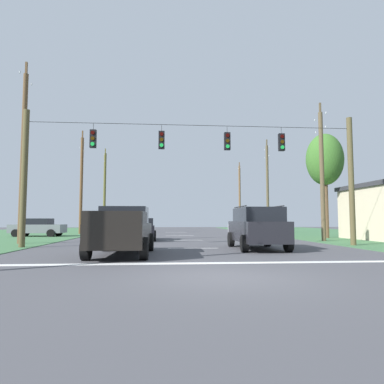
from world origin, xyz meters
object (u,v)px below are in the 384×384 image
pickup_truck (123,231)px  utility_pole_mid_right (322,172)px  utility_pole_near_left (240,197)px  utility_pole_distant_left (105,190)px  utility_pole_distant_right (81,182)px  distant_car_crossing_white (254,227)px  utility_pole_far_right (267,186)px  tree_roadside_right (325,160)px  suv_black (257,227)px  overhead_signal_span (194,171)px  distant_car_far_parked (38,227)px  distant_car_oncoming (141,229)px  utility_pole_far_left (23,154)px

pickup_truck → utility_pole_mid_right: bearing=33.1°
utility_pole_near_left → utility_pole_distant_left: size_ratio=0.85×
utility_pole_mid_right → utility_pole_distant_right: size_ratio=0.90×
distant_car_crossing_white → utility_pole_near_left: 19.80m
distant_car_crossing_white → utility_pole_far_right: utility_pole_far_right is taller
tree_roadside_right → utility_pole_distant_left: bearing=132.2°
suv_black → distant_car_crossing_white: (3.15, 12.47, -0.27)m
utility_pole_far_right → utility_pole_distant_right: (-19.02, -0.34, 0.19)m
tree_roadside_right → utility_pole_far_right: bearing=99.0°
utility_pole_far_right → utility_pole_distant_left: bearing=146.1°
overhead_signal_span → utility_pole_distant_left: 31.60m
pickup_truck → distant_car_far_parked: bearing=118.7°
distant_car_crossing_white → distant_car_oncoming: same height
utility_pole_mid_right → utility_pole_distant_left: 32.06m
distant_car_oncoming → tree_roadside_right: (13.95, 1.40, 5.22)m
pickup_truck → utility_pole_near_left: utility_pole_near_left is taller
suv_black → utility_pole_far_right: bearing=71.7°
utility_pole_far_left → tree_roadside_right: (20.76, 4.70, 0.74)m
utility_pole_mid_right → utility_pole_near_left: (0.16, 25.98, 0.05)m
utility_pole_near_left → utility_pole_far_left: size_ratio=0.87×
distant_car_far_parked → utility_pole_distant_left: bearing=82.1°
distant_car_oncoming → utility_pole_near_left: bearing=62.9°
distant_car_oncoming → tree_roadside_right: size_ratio=0.54×
distant_car_far_parked → utility_pole_far_right: utility_pole_far_right is taller
overhead_signal_span → utility_pole_distant_left: size_ratio=1.59×
overhead_signal_span → distant_car_crossing_white: overhead_signal_span is taller
distant_car_far_parked → utility_pole_far_right: (21.35, 5.32, 4.14)m
utility_pole_far_right → overhead_signal_span: bearing=-118.1°
suv_black → distant_car_oncoming: suv_black is taller
distant_car_crossing_white → utility_pole_distant_right: 17.58m
distant_car_crossing_white → tree_roadside_right: size_ratio=0.55×
overhead_signal_span → distant_car_oncoming: (-3.09, 6.13, -3.19)m
pickup_truck → utility_pole_distant_right: size_ratio=0.53×
pickup_truck → tree_roadside_right: size_ratio=0.67×
distant_car_oncoming → utility_pole_mid_right: utility_pole_mid_right is taller
distant_car_crossing_white → utility_pole_mid_right: bearing=-67.3°
pickup_truck → tree_roadside_right: tree_roadside_right is taller
utility_pole_mid_right → utility_pole_far_left: 18.84m
utility_pole_far_right → pickup_truck: bearing=-120.3°
suv_black → utility_pole_mid_right: size_ratio=0.52×
utility_pole_near_left → pickup_truck: bearing=-109.9°
utility_pole_far_left → utility_pole_distant_left: utility_pole_distant_left is taller
utility_pole_far_left → utility_pole_distant_right: size_ratio=1.05×
distant_car_crossing_white → utility_pole_near_left: utility_pole_near_left is taller
utility_pole_near_left → utility_pole_distant_left: utility_pole_distant_left is taller
suv_black → tree_roadside_right: tree_roadside_right is taller
overhead_signal_span → tree_roadside_right: size_ratio=2.20×
utility_pole_far_left → tree_roadside_right: size_ratio=1.35×
pickup_truck → utility_pole_distant_left: (-6.35, 34.11, 4.51)m
distant_car_crossing_white → tree_roadside_right: tree_roadside_right is taller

